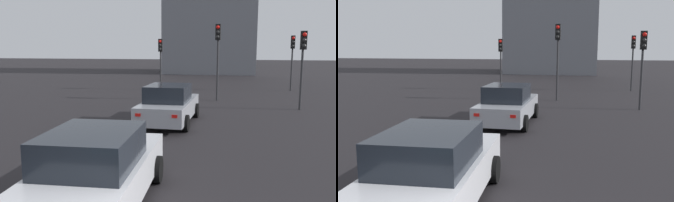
% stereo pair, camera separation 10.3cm
% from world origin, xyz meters
% --- Properties ---
extents(car_silver_right_lead, '(4.50, 2.17, 1.60)m').
position_xyz_m(car_silver_right_lead, '(10.53, 1.77, 0.77)').
color(car_silver_right_lead, '#A8AAB2').
rests_on(car_silver_right_lead, ground_plane).
extents(car_white_right_second, '(4.76, 2.19, 1.60)m').
position_xyz_m(car_white_right_second, '(2.55, 1.75, 0.77)').
color(car_white_right_second, silver).
rests_on(car_white_right_second, ground_plane).
extents(traffic_light_near_left, '(0.32, 0.29, 3.86)m').
position_xyz_m(traffic_light_near_left, '(22.61, -4.79, 2.79)').
color(traffic_light_near_left, '#2D2D30').
rests_on(traffic_light_near_left, ground_plane).
extents(traffic_light_near_right, '(0.32, 0.29, 3.65)m').
position_xyz_m(traffic_light_near_right, '(21.57, 4.38, 2.63)').
color(traffic_light_near_right, '#2D2D30').
rests_on(traffic_light_near_right, ground_plane).
extents(traffic_light_far_left, '(0.32, 0.29, 3.88)m').
position_xyz_m(traffic_light_far_left, '(14.76, -4.10, 2.79)').
color(traffic_light_far_left, '#2D2D30').
rests_on(traffic_light_far_left, ground_plane).
extents(traffic_light_far_right, '(0.33, 0.30, 4.38)m').
position_xyz_m(traffic_light_far_right, '(17.11, 0.13, 3.14)').
color(traffic_light_far_right, '#2D2D30').
rests_on(traffic_light_far_right, ground_plane).
extents(building_facade_left, '(8.89, 10.26, 15.09)m').
position_xyz_m(building_facade_left, '(39.96, 2.00, 7.54)').
color(building_facade_left, slate).
rests_on(building_facade_left, ground_plane).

